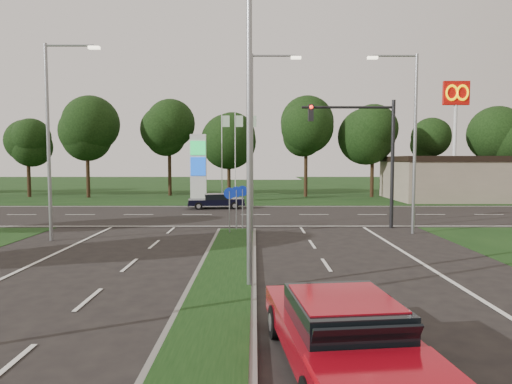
{
  "coord_description": "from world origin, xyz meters",
  "views": [
    {
      "loc": [
        0.96,
        -6.98,
        3.73
      ],
      "look_at": [
        1.01,
        14.97,
        2.2
      ],
      "focal_mm": 32.0,
      "sensor_mm": 36.0,
      "label": 1
    }
  ],
  "objects": [
    {
      "name": "mcdonalds_sign",
      "position": [
        18.0,
        31.97,
        7.99
      ],
      "size": [
        2.2,
        0.47,
        10.4
      ],
      "color": "silver",
      "rests_on": "ground"
    },
    {
      "name": "treeline_far",
      "position": [
        0.1,
        39.93,
        6.83
      ],
      "size": [
        6.0,
        6.0,
        9.9
      ],
      "color": "black",
      "rests_on": "ground"
    },
    {
      "name": "navy_sedan",
      "position": [
        -2.0,
        27.93,
        0.62
      ],
      "size": [
        4.38,
        2.22,
        1.15
      ],
      "rotation": [
        0.0,
        0.0,
        1.69
      ],
      "color": "black",
      "rests_on": "ground"
    },
    {
      "name": "streetlight_left_far",
      "position": [
        -8.3,
        14.0,
        5.08
      ],
      "size": [
        2.53,
        0.22,
        9.0
      ],
      "color": "gray",
      "rests_on": "ground"
    },
    {
      "name": "median_kerb",
      "position": [
        0.0,
        4.0,
        0.06
      ],
      "size": [
        2.0,
        26.0,
        0.12
      ],
      "primitive_type": "cube",
      "color": "slate",
      "rests_on": "ground"
    },
    {
      "name": "median_signs",
      "position": [
        0.0,
        16.4,
        1.71
      ],
      "size": [
        1.16,
        1.76,
        2.38
      ],
      "color": "gray",
      "rests_on": "ground"
    },
    {
      "name": "streetlight_right_far",
      "position": [
        8.8,
        16.0,
        5.08
      ],
      "size": [
        2.53,
        0.22,
        9.0
      ],
      "rotation": [
        0.0,
        0.0,
        3.14
      ],
      "color": "gray",
      "rests_on": "ground"
    },
    {
      "name": "cross_road",
      "position": [
        0.0,
        24.0,
        0.0
      ],
      "size": [
        160.0,
        12.0,
        0.02
      ],
      "primitive_type": "cube",
      "color": "black",
      "rests_on": "ground"
    },
    {
      "name": "traffic_signal",
      "position": [
        7.19,
        18.0,
        4.65
      ],
      "size": [
        5.1,
        0.42,
        7.0
      ],
      "color": "black",
      "rests_on": "ground"
    },
    {
      "name": "red_sedan",
      "position": [
        2.5,
        0.85,
        0.73
      ],
      "size": [
        2.57,
        5.16,
        1.37
      ],
      "rotation": [
        0.0,
        0.0,
        0.11
      ],
      "color": "#9F0815",
      "rests_on": "ground"
    },
    {
      "name": "streetlight_median_near",
      "position": [
        1.0,
        6.0,
        5.08
      ],
      "size": [
        2.53,
        0.22,
        9.0
      ],
      "color": "gray",
      "rests_on": "ground"
    },
    {
      "name": "commercial_building",
      "position": [
        22.0,
        36.0,
        2.0
      ],
      "size": [
        16.0,
        9.0,
        4.0
      ],
      "primitive_type": "cube",
      "color": "gray",
      "rests_on": "ground"
    },
    {
      "name": "gas_pylon",
      "position": [
        -3.79,
        33.05,
        3.2
      ],
      "size": [
        5.8,
        1.26,
        8.0
      ],
      "color": "silver",
      "rests_on": "ground"
    },
    {
      "name": "verge_far",
      "position": [
        0.0,
        55.0,
        0.0
      ],
      "size": [
        160.0,
        50.0,
        0.02
      ],
      "primitive_type": "cube",
      "color": "black",
      "rests_on": "ground"
    },
    {
      "name": "streetlight_median_far",
      "position": [
        1.0,
        16.0,
        5.08
      ],
      "size": [
        2.53,
        0.22,
        9.0
      ],
      "color": "gray",
      "rests_on": "ground"
    }
  ]
}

